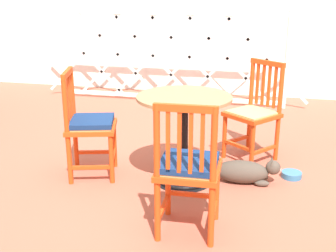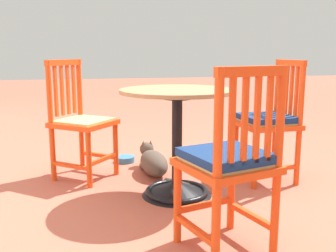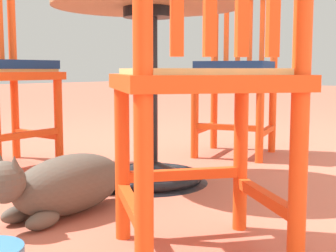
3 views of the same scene
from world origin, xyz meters
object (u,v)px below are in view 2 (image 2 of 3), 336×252
at_px(orange_chair_facing_out, 269,122).
at_px(tabby_cat, 153,162).
at_px(orange_chair_at_corner, 81,123).
at_px(pet_water_bowl, 125,159).
at_px(orange_chair_by_planter, 228,164).
at_px(cafe_table, 177,155).

height_order(orange_chair_facing_out, tabby_cat, orange_chair_facing_out).
height_order(orange_chair_at_corner, pet_water_bowl, orange_chair_at_corner).
bearing_deg(pet_water_bowl, orange_chair_by_planter, -169.06).
bearing_deg(orange_chair_by_planter, pet_water_bowl, 10.94).
height_order(orange_chair_by_planter, tabby_cat, orange_chair_by_planter).
xyz_separation_m(orange_chair_at_corner, pet_water_bowl, (0.35, -0.37, -0.41)).
bearing_deg(tabby_cat, orange_chair_at_corner, 87.92).
height_order(orange_chair_at_corner, tabby_cat, orange_chair_at_corner).
xyz_separation_m(orange_chair_by_planter, pet_water_bowl, (1.68, 0.33, -0.42)).
bearing_deg(cafe_table, orange_chair_by_planter, -175.58).
distance_m(cafe_table, orange_chair_at_corner, 0.84).
xyz_separation_m(cafe_table, tabby_cat, (0.51, 0.08, -0.19)).
relative_size(cafe_table, orange_chair_facing_out, 0.83).
bearing_deg(orange_chair_by_planter, orange_chair_at_corner, 27.54).
bearing_deg(orange_chair_facing_out, orange_chair_by_planter, 144.37).
relative_size(orange_chair_at_corner, pet_water_bowl, 5.36).
bearing_deg(tabby_cat, orange_chair_facing_out, -112.03).
bearing_deg(orange_chair_at_corner, pet_water_bowl, -46.16).
bearing_deg(orange_chair_by_planter, tabby_cat, 5.99).
bearing_deg(orange_chair_at_corner, cafe_table, -130.22).
bearing_deg(pet_water_bowl, orange_chair_facing_out, -124.84).
bearing_deg(orange_chair_facing_out, orange_chair_at_corner, 75.57).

